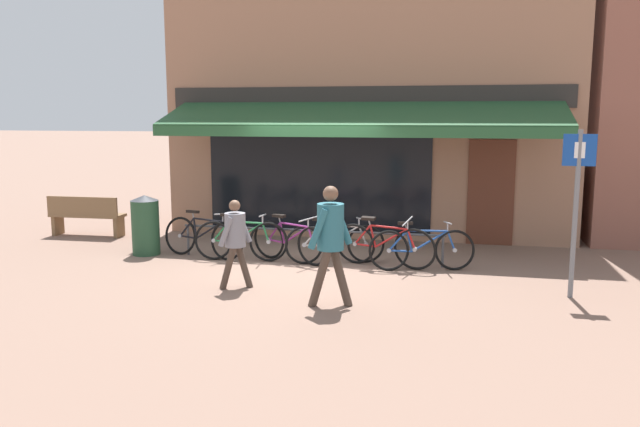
# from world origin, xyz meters

# --- Properties ---
(ground_plane) EXTENTS (160.00, 160.00, 0.00)m
(ground_plane) POSITION_xyz_m (0.00, 0.00, 0.00)
(ground_plane) COLOR #846656
(shop_front) EXTENTS (8.58, 4.55, 5.89)m
(shop_front) POSITION_xyz_m (0.68, 4.31, 2.94)
(shop_front) COLOR #9E7056
(shop_front) RESTS_ON ground_plane
(bike_rack_rail) EXTENTS (4.75, 0.04, 0.57)m
(bike_rack_rail) POSITION_xyz_m (0.07, 0.69, 0.49)
(bike_rack_rail) COLOR #47494F
(bike_rack_rail) RESTS_ON ground_plane
(bicycle_black) EXTENTS (1.74, 0.58, 0.86)m
(bicycle_black) POSITION_xyz_m (-1.90, 0.56, 0.38)
(bicycle_black) COLOR black
(bicycle_black) RESTS_ON ground_plane
(bicycle_green) EXTENTS (1.71, 0.52, 0.85)m
(bicycle_green) POSITION_xyz_m (-1.14, 0.45, 0.38)
(bicycle_green) COLOR black
(bicycle_green) RESTS_ON ground_plane
(bicycle_purple) EXTENTS (1.58, 0.76, 0.83)m
(bicycle_purple) POSITION_xyz_m (-0.24, 0.52, 0.37)
(bicycle_purple) COLOR black
(bicycle_purple) RESTS_ON ground_plane
(bicycle_silver) EXTENTS (1.71, 0.77, 0.83)m
(bicycle_silver) POSITION_xyz_m (0.54, 0.61, 0.36)
(bicycle_silver) COLOR black
(bicycle_silver) RESTS_ON ground_plane
(bicycle_red) EXTENTS (1.79, 0.69, 0.89)m
(bicycle_red) POSITION_xyz_m (1.41, 0.48, 0.39)
(bicycle_red) COLOR black
(bicycle_red) RESTS_ON ground_plane
(bicycle_blue) EXTENTS (1.76, 0.68, 0.84)m
(bicycle_blue) POSITION_xyz_m (2.05, 0.41, 0.37)
(bicycle_blue) COLOR black
(bicycle_blue) RESTS_ON ground_plane
(pedestrian_adult) EXTENTS (0.62, 0.50, 1.66)m
(pedestrian_adult) POSITION_xyz_m (0.95, -1.85, 1.00)
(pedestrian_adult) COLOR #47382D
(pedestrian_adult) RESTS_ON ground_plane
(pedestrian_child) EXTENTS (0.48, 0.49, 1.35)m
(pedestrian_child) POSITION_xyz_m (-0.61, -1.28, 0.81)
(pedestrian_child) COLOR #47382D
(pedestrian_child) RESTS_ON ground_plane
(litter_bin) EXTENTS (0.52, 0.52, 1.11)m
(litter_bin) POSITION_xyz_m (-3.03, 0.54, 0.56)
(litter_bin) COLOR #23472D
(litter_bin) RESTS_ON ground_plane
(parking_sign) EXTENTS (0.44, 0.07, 2.38)m
(parking_sign) POSITION_xyz_m (4.22, -0.72, 1.46)
(parking_sign) COLOR slate
(parking_sign) RESTS_ON ground_plane
(park_bench) EXTENTS (1.61, 0.49, 0.87)m
(park_bench) POSITION_xyz_m (-5.12, 1.86, 0.46)
(park_bench) COLOR brown
(park_bench) RESTS_ON ground_plane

